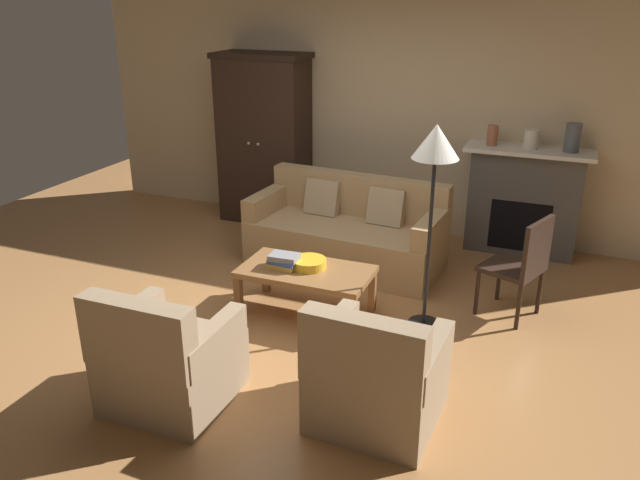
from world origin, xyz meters
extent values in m
plane|color=#B27A47|center=(0.00, 0.00, 0.00)|extent=(9.60, 9.60, 0.00)
cube|color=beige|center=(0.00, 2.55, 1.40)|extent=(7.20, 0.10, 2.80)
cube|color=#4C4947|center=(1.55, 2.30, 0.54)|extent=(1.10, 0.36, 1.08)
cube|color=black|center=(1.55, 2.12, 0.34)|extent=(0.60, 0.01, 0.52)
cube|color=white|center=(1.55, 2.28, 1.10)|extent=(1.26, 0.48, 0.04)
cube|color=black|center=(-1.40, 2.22, 0.95)|extent=(1.00, 0.52, 1.89)
cube|color=black|center=(-1.40, 2.22, 1.92)|extent=(1.06, 0.55, 0.06)
sphere|color=#ADAFB5|center=(-1.46, 1.95, 0.98)|extent=(0.04, 0.04, 0.04)
sphere|color=#ADAFB5|center=(-1.34, 1.95, 0.98)|extent=(0.04, 0.04, 0.04)
cube|color=tan|center=(-0.04, 1.26, 0.22)|extent=(1.96, 0.98, 0.44)
cube|color=tan|center=(-0.02, 1.60, 0.65)|extent=(1.91, 0.32, 0.42)
cube|color=tan|center=(-0.92, 1.33, 0.55)|extent=(0.22, 0.81, 0.22)
cube|color=tan|center=(0.83, 1.20, 0.55)|extent=(0.22, 0.81, 0.22)
cube|color=tan|center=(-0.38, 1.49, 0.61)|extent=(0.37, 0.21, 0.37)
cube|color=tan|center=(0.32, 1.43, 0.61)|extent=(0.37, 0.21, 0.37)
cube|color=olive|center=(0.00, 0.17, 0.39)|extent=(1.10, 0.60, 0.05)
cube|color=brown|center=(-0.51, -0.09, 0.18)|extent=(0.06, 0.06, 0.37)
cube|color=brown|center=(0.51, -0.09, 0.18)|extent=(0.06, 0.06, 0.37)
cube|color=brown|center=(-0.51, 0.43, 0.18)|extent=(0.06, 0.06, 0.37)
cube|color=brown|center=(0.51, 0.43, 0.18)|extent=(0.06, 0.06, 0.37)
cylinder|color=gold|center=(0.01, 0.21, 0.46)|extent=(0.30, 0.30, 0.08)
cube|color=gold|center=(-0.19, 0.12, 0.44)|extent=(0.25, 0.18, 0.04)
cube|color=#38569E|center=(-0.18, 0.12, 0.48)|extent=(0.25, 0.18, 0.03)
cube|color=gray|center=(-0.18, 0.13, 0.52)|extent=(0.25, 0.18, 0.05)
cylinder|color=#A86042|center=(1.17, 2.28, 1.22)|extent=(0.11, 0.11, 0.20)
cylinder|color=beige|center=(1.55, 2.28, 1.22)|extent=(0.14, 0.14, 0.19)
cylinder|color=#565B66|center=(1.93, 2.28, 1.26)|extent=(0.15, 0.15, 0.28)
cube|color=#997F60|center=(-0.36, -1.27, 0.21)|extent=(0.76, 0.76, 0.42)
cube|color=#997F60|center=(-0.36, -1.58, 0.65)|extent=(0.76, 0.16, 0.46)
cube|color=#997F60|center=(-0.03, -1.27, 0.52)|extent=(0.12, 0.70, 0.20)
cube|color=#997F60|center=(-0.69, -1.27, 0.52)|extent=(0.12, 0.70, 0.20)
cube|color=#997F60|center=(0.98, -0.95, 0.21)|extent=(0.79, 0.79, 0.42)
cube|color=#997F60|center=(0.97, -1.26, 0.65)|extent=(0.77, 0.19, 0.46)
cube|color=#997F60|center=(1.31, -0.96, 0.52)|extent=(0.15, 0.70, 0.20)
cube|color=#997F60|center=(0.65, -0.94, 0.52)|extent=(0.15, 0.70, 0.20)
cube|color=black|center=(1.60, 0.81, 0.43)|extent=(0.57, 0.57, 0.04)
cylinder|color=black|center=(1.49, 1.06, 0.21)|extent=(0.04, 0.04, 0.41)
cylinder|color=black|center=(1.35, 0.70, 0.21)|extent=(0.04, 0.04, 0.41)
cylinder|color=black|center=(1.85, 0.92, 0.21)|extent=(0.04, 0.04, 0.41)
cylinder|color=black|center=(1.71, 0.56, 0.21)|extent=(0.04, 0.04, 0.41)
cube|color=black|center=(1.79, 0.74, 0.68)|extent=(0.20, 0.42, 0.45)
cylinder|color=black|center=(0.99, 0.35, 0.01)|extent=(0.26, 0.26, 0.02)
cylinder|color=black|center=(0.99, 0.35, 0.72)|extent=(0.03, 0.03, 1.44)
cone|color=white|center=(0.99, 0.35, 1.55)|extent=(0.36, 0.36, 0.26)
camera|label=1|loc=(1.90, -4.24, 2.61)|focal=35.28mm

